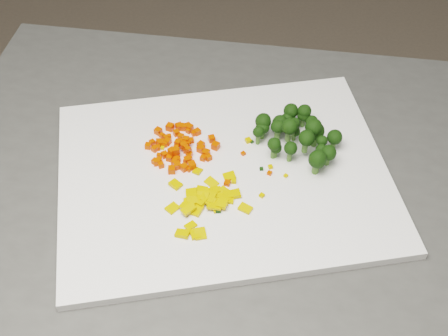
{
  "coord_description": "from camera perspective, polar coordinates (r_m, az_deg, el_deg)",
  "views": [
    {
      "loc": [
        -0.2,
        -0.66,
        1.6
      ],
      "look_at": [
        -0.15,
        -0.02,
        0.92
      ],
      "focal_mm": 50.0,
      "sensor_mm": 36.0,
      "label": 1
    }
  ],
  "objects": [
    {
      "name": "carrot_cube_44",
      "position": [
        0.97,
        -6.36,
        1.75
      ],
      "size": [
        0.01,
        0.01,
        0.01
      ],
      "primitive_type": "cube",
      "rotation": [
        0.0,
        0.0,
        2.4
      ],
      "color": "#F13202",
      "rests_on": "carrot_pile"
    },
    {
      "name": "carrot_cube_27",
      "position": [
        1.0,
        -4.13,
        3.8
      ],
      "size": [
        0.01,
        0.01,
        0.01
      ],
      "primitive_type": "cube",
      "rotation": [
        0.0,
        0.0,
        1.98
      ],
      "color": "#F13202",
      "rests_on": "carrot_pile"
    },
    {
      "name": "broccoli_floret_18",
      "position": [
        1.0,
        7.94,
        4.06
      ],
      "size": [
        0.03,
        0.03,
        0.03
      ],
      "primitive_type": null,
      "color": "black",
      "rests_on": "broccoli_pile"
    },
    {
      "name": "carrot_cube_9",
      "position": [
        0.97,
        -3.96,
        2.38
      ],
      "size": [
        0.01,
        0.01,
        0.01
      ],
      "primitive_type": "cube",
      "rotation": [
        0.0,
        0.0,
        0.46
      ],
      "color": "#F13202",
      "rests_on": "carrot_pile"
    },
    {
      "name": "carrot_cube_48",
      "position": [
        0.97,
        -6.95,
        2.02
      ],
      "size": [
        0.01,
        0.01,
        0.01
      ],
      "primitive_type": "cube",
      "rotation": [
        0.0,
        0.0,
        1.35
      ],
      "color": "#F13202",
      "rests_on": "carrot_pile"
    },
    {
      "name": "pepper_chunk_14",
      "position": [
        0.9,
        -2.19,
        -2.67
      ],
      "size": [
        0.01,
        0.01,
        0.01
      ],
      "primitive_type": "cube",
      "rotation": [
        -0.01,
        0.13,
        3.12
      ],
      "color": "#D99F0B",
      "rests_on": "pepper_pile"
    },
    {
      "name": "stray_bit_5",
      "position": [
        0.92,
        0.89,
        -1.2
      ],
      "size": [
        0.01,
        0.01,
        0.01
      ],
      "primitive_type": "cube",
      "rotation": [
        0.0,
        0.0,
        1.47
      ],
      "color": "#D99F0B",
      "rests_on": "cutting_board"
    },
    {
      "name": "stray_bit_0",
      "position": [
        0.98,
        2.55,
        2.42
      ],
      "size": [
        0.01,
        0.01,
        0.0
      ],
      "primitive_type": "cube",
      "rotation": [
        0.0,
        0.0,
        0.64
      ],
      "color": "black",
      "rests_on": "cutting_board"
    },
    {
      "name": "carrot_cube_35",
      "position": [
        0.94,
        -2.95,
        0.23
      ],
      "size": [
        0.01,
        0.01,
        0.01
      ],
      "primitive_type": "cube",
      "rotation": [
        0.0,
        0.0,
        1.87
      ],
      "color": "#F13202",
      "rests_on": "carrot_pile"
    },
    {
      "name": "carrot_cube_50",
      "position": [
        0.97,
        -2.13,
        2.12
      ],
      "size": [
        0.01,
        0.01,
        0.01
      ],
      "primitive_type": "cube",
      "rotation": [
        0.0,
        0.0,
        2.39
      ],
      "color": "#F13202",
      "rests_on": "carrot_pile"
    },
    {
      "name": "carrot_cube_30",
      "position": [
        0.95,
        -4.21,
        0.79
      ],
      "size": [
        0.01,
        0.01,
        0.01
      ],
      "primitive_type": "cube",
      "rotation": [
        0.0,
        0.0,
        0.08
      ],
      "color": "#F13202",
      "rests_on": "carrot_pile"
    },
    {
      "name": "broccoli_floret_0",
      "position": [
        0.95,
        4.71,
        1.59
      ],
      "size": [
        0.02,
        0.02,
        0.03
      ],
      "primitive_type": null,
      "color": "black",
      "rests_on": "broccoli_pile"
    },
    {
      "name": "broccoli_floret_21",
      "position": [
        1.0,
        7.27,
        4.75
      ],
      "size": [
        0.03,
        0.03,
        0.04
      ],
      "primitive_type": null,
      "color": "black",
      "rests_on": "broccoli_pile"
    },
    {
      "name": "carrot_cube_54",
      "position": [
        0.98,
        -5.18,
        2.43
      ],
      "size": [
        0.01,
        0.01,
        0.01
      ],
      "primitive_type": "cube",
      "rotation": [
        0.0,
        0.0,
        2.6
      ],
      "color": "#F13202",
      "rests_on": "carrot_pile"
    },
    {
      "name": "broccoli_floret_11",
      "position": [
        1.0,
        6.41,
        3.94
      ],
      "size": [
        0.02,
        0.02,
        0.02
      ],
      "primitive_type": null,
      "color": "black",
      "rests_on": "broccoli_pile"
    },
    {
      "name": "carrot_cube_57",
      "position": [
        0.95,
        -5.93,
        0.75
      ],
      "size": [
        0.01,
        0.01,
        0.01
      ],
      "primitive_type": "cube",
      "rotation": [
        0.0,
        0.0,
        1.49
      ],
      "color": "#F13202",
      "rests_on": "carrot_pile"
    },
    {
      "name": "carrot_cube_31",
      "position": [
        0.96,
        -2.13,
        1.76
      ],
      "size": [
        0.01,
        0.01,
        0.01
      ],
      "primitive_type": "cube",
      "rotation": [
        0.0,
        0.0,
        0.93
      ],
      "color": "#F13202",
      "rests_on": "carrot_pile"
    },
    {
      "name": "carrot_cube_5",
      "position": [
        0.95,
        -4.57,
        0.53
      ],
      "size": [
        0.01,
        0.01,
        0.01
      ],
      "primitive_type": "cube",
      "rotation": [
        0.0,
        0.0,
        1.22
      ],
      "color": "#F13202",
      "rests_on": "carrot_pile"
    },
    {
      "name": "stray_bit_7",
      "position": [
        0.91,
        -2.96,
        -2.11
      ],
      "size": [
        0.01,
        0.01,
        0.0
      ],
      "primitive_type": "cube",
      "rotation": [
        0.0,
        0.0,
        1.29
      ],
      "color": "black",
      "rests_on": "cutting_board"
    },
    {
      "name": "carrot_cube_32",
      "position": [
        0.95,
        -1.45,
        0.97
      ],
      "size": [
        0.01,
        0.01,
        0.01
      ],
      "primitive_type": "cube",
      "rotation": [
        0.0,
        0.0,
        0.59
      ],
      "color": "#F13202",
      "rests_on": "carrot_pile"
    },
    {
      "name": "stray_bit_1",
      "position": [
        0.98,
        2.22,
        2.55
      ],
      "size": [
        0.01,
        0.01,
        0.01
      ],
      "primitive_type": "cube",
      "rotation": [
        0.0,
        0.0,
        1.93
      ],
      "color": "#D99F0B",
      "rests_on": "cutting_board"
    },
    {
      "name": "carrot_cube_52",
      "position": [
        0.96,
        -5.45,
        1.23
      ],
      "size": [
        0.01,
        0.01,
        0.01
      ],
      "primitive_type": "cube",
      "rotation": [
        0.0,
        0.0,
        2.05
      ],
      "color": "#F13202",
      "rests_on": "carrot_pile"
    },
    {
      "name": "carrot_cube_29",
      "position": [
        0.96,
        -3.58,
        1.98
      ],
      "size": [
        0.01,
        0.01,
        0.01
      ],
      "primitive_type": "cube",
      "rotation": [
        0.0,
        0.0,
        0.79
      ],
      "color": "#F13202",
      "rests_on": "carrot_pile"
    },
    {
      "name": "carrot_cube_3",
      "position": [
        0.98,
        -3.97,
        2.87
      ],
      "size": [
        0.01,
        0.01,
        0.01
      ],
      "primitive_type": "cube",
      "rotation": [
        0.0,
        0.0,
        1.1
      ],
      "color": "#F13202",
      "rests_on": "carrot_pile"
    },
    {
      "name": "carrot_cube_62",
      "position": [
        0.93,
        -4.8,
        -0.17
      ],
      "size": [
        0.01,
        0.01,
        0.01
      ],
      "primitive_type": "cube",
      "rotation": [
        0.0,
        0.0,
        1.54
      ],
      "color": "#F13202",
      "rests_on": "carrot_pile"
    },
    {
      "name": "broccoli_floret_6",
      "position": [
        0.95,
        9.45,
        1.09
      ],
      "size": [
        0.03,
        0.03,
        0.03
      ],
      "primitive_type": null,
      "color": "black",
      "rests_on": "broccoli_pile"
    },
    {
      "name": "pepper_chunk_31",
      "position": [
        0.89,
        -3.21,
        -3.16
      ],
      "size": [
        0.02,
        0.02,
        0.01
      ],
      "primitive_type": "cube",
      "rotation": [
        -0.06,
        -0.02,
        1.89
      ],
      "color": "#D99F0B",
      "rests_on": "pepper_pile"
    },
    {
      "name": "carrot_pile",
      "position": [
        0.96,
        -3.8,
        2.4
      ],
      "size": [
        0.11,
        0.11,
        0.03
      ],
      "primitive_type": null,
      "color": "#F13202",
      "rests_on": "cutting_board"
    },
    {
      "name": "pepper_chunk_27",
      "position": [
        0.91,
        -2.1,
        -2.18
      ],
      "size": [
        0.02,
        0.02,
        0.01
      ],
      "primitive_type": "cube",
      "rotation": [
        0.04,
        0.03,
        1.28
      ],
      "color": "#D99F0B",
      "rests_on": "pepper_pile"
    },
    {
      "name": "carrot_cube_21",
      "position": [
        0.98,
        -5.38,
        2.26
      ],
      "size": [
        0.01,
        0.01,
        0.01
      ],
      "primitive_type": "cube",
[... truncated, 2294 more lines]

